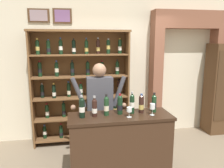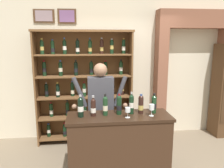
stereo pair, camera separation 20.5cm
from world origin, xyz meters
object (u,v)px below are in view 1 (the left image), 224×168
tasting_bottle_riserva (132,103)px  tasting_bottle_prosecco (154,103)px  wine_shelf (81,84)px  tasting_counter (120,147)px  shopkeeper (100,103)px  tasting_bottle_bianco (82,107)px  wine_glass_left (129,110)px  wine_glass_spare (152,107)px  tasting_bottle_super_tuscan (141,104)px  tasting_bottle_rosso (95,107)px  tasting_bottle_chianti (106,106)px  tasting_bottle_brunello (120,105)px

tasting_bottle_riserva → tasting_bottle_prosecco: tasting_bottle_riserva is taller
wine_shelf → tasting_counter: size_ratio=1.51×
shopkeeper → tasting_bottle_bianco: (-0.31, -0.52, 0.10)m
tasting_bottle_prosecco → tasting_bottle_bianco: bearing=-177.3°
tasting_bottle_prosecco → wine_glass_left: bearing=-159.1°
wine_glass_spare → shopkeeper: bearing=138.2°
wine_shelf → shopkeeper: 0.89m
tasting_bottle_riserva → shopkeeper: bearing=131.0°
tasting_bottle_super_tuscan → wine_glass_left: size_ratio=1.98×
tasting_bottle_bianco → tasting_bottle_prosecco: bearing=2.7°
wine_shelf → tasting_bottle_rosso: bearing=-84.5°
tasting_bottle_chianti → tasting_bottle_super_tuscan: tasting_bottle_chianti is taller
tasting_bottle_brunello → tasting_bottle_super_tuscan: size_ratio=1.05×
tasting_counter → tasting_bottle_super_tuscan: tasting_bottle_super_tuscan is taller
tasting_counter → wine_glass_left: bearing=-44.7°
tasting_counter → tasting_bottle_brunello: size_ratio=4.90×
tasting_bottle_bianco → tasting_bottle_brunello: bearing=5.0°
tasting_bottle_brunello → tasting_bottle_prosecco: bearing=0.2°
wine_glass_left → wine_shelf: bearing=111.9°
wine_shelf → tasting_bottle_brunello: (0.49, -1.31, -0.06)m
tasting_bottle_chianti → tasting_bottle_prosecco: 0.70m
tasting_bottle_riserva → tasting_bottle_prosecco: bearing=-0.3°
shopkeeper → wine_glass_spare: 0.90m
tasting_bottle_chianti → wine_shelf: bearing=102.6°
tasting_bottle_bianco → wine_glass_left: size_ratio=2.18×
tasting_bottle_bianco → tasting_bottle_chianti: tasting_bottle_bianco is taller
wine_shelf → wine_glass_left: bearing=-68.1°
tasting_bottle_riserva → tasting_bottle_rosso: bearing=-175.7°
tasting_bottle_riserva → wine_glass_spare: bearing=-26.1°
shopkeeper → tasting_bottle_rosso: bearing=-104.6°
tasting_bottle_bianco → tasting_bottle_rosso: 0.17m
tasting_bottle_rosso → tasting_bottle_prosecco: 0.87m
tasting_bottle_super_tuscan → wine_glass_left: bearing=-143.5°
tasting_counter → tasting_bottle_prosecco: size_ratio=5.00×
wine_glass_spare → tasting_bottle_rosso: bearing=173.9°
tasting_bottle_chianti → wine_glass_left: size_ratio=2.14×
tasting_bottle_rosso → tasting_counter: bearing=-2.5°
wine_shelf → tasting_bottle_bianco: 1.36m
shopkeeper → tasting_bottle_super_tuscan: shopkeeper is taller
tasting_bottle_chianti → tasting_bottle_riserva: tasting_bottle_riserva is taller
tasting_bottle_chianti → wine_glass_left: (0.29, -0.14, -0.04)m
tasting_bottle_bianco → tasting_bottle_super_tuscan: 0.86m
tasting_counter → tasting_bottle_rosso: 0.72m
tasting_bottle_rosso → wine_glass_spare: tasting_bottle_rosso is taller
shopkeeper → tasting_bottle_brunello: 0.54m
tasting_counter → wine_glass_spare: size_ratio=8.74×
wine_glass_left → wine_glass_spare: bearing=5.3°
tasting_counter → tasting_bottle_rosso: tasting_bottle_rosso is taller
wine_shelf → tasting_counter: bearing=-70.4°
tasting_bottle_brunello → tasting_bottle_super_tuscan: bearing=1.5°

